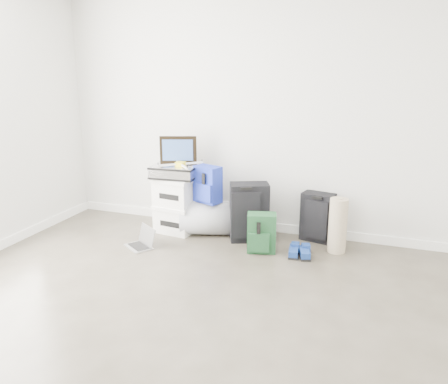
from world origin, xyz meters
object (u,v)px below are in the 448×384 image
at_px(briefcase, 175,171).
at_px(large_suitcase, 249,212).
at_px(boxes_stack, 176,205).
at_px(laptop, 142,242).
at_px(carry_on, 317,217).
at_px(duffel_bag, 209,218).

distance_m(briefcase, large_suitcase, 0.96).
distance_m(boxes_stack, laptop, 0.64).
relative_size(briefcase, carry_on, 0.93).
bearing_deg(boxes_stack, carry_on, 16.32).
bearing_deg(large_suitcase, duffel_bag, 152.95).
bearing_deg(boxes_stack, laptop, -97.07).
height_order(boxes_stack, large_suitcase, same).
relative_size(boxes_stack, briefcase, 1.29).
height_order(briefcase, large_suitcase, briefcase).
bearing_deg(laptop, briefcase, 110.40).
distance_m(large_suitcase, carry_on, 0.75).
xyz_separation_m(boxes_stack, large_suitcase, (0.87, 0.02, -0.00)).
relative_size(boxes_stack, laptop, 1.73).
height_order(large_suitcase, carry_on, large_suitcase).
bearing_deg(briefcase, carry_on, 5.56).
distance_m(boxes_stack, carry_on, 1.60).
bearing_deg(duffel_bag, carry_on, -7.08).
bearing_deg(laptop, carry_on, 59.94).
bearing_deg(carry_on, large_suitcase, -148.21).
relative_size(briefcase, large_suitcase, 0.77).
bearing_deg(duffel_bag, briefcase, 169.54).
height_order(carry_on, laptop, carry_on).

